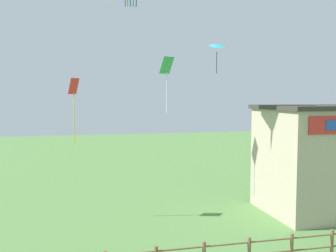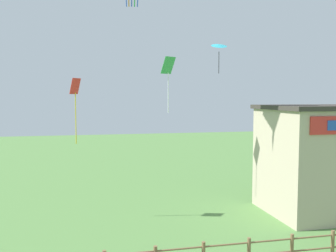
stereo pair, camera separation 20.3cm
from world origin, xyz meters
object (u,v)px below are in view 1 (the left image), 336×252
Objects in this scene: seaside_building at (329,158)px; kite_cyan_delta at (217,46)px; kite_green_diamond at (167,73)px; kite_red_diamond at (74,98)px.

kite_cyan_delta is (-4.57, 6.42, 7.15)m from seaside_building.
kite_cyan_delta reaches higher than kite_green_diamond.
seaside_building is at bearing -54.52° from kite_cyan_delta.
kite_green_diamond reaches higher than kite_red_diamond.
kite_green_diamond is at bearing 8.63° from kite_red_diamond.
kite_red_diamond reaches higher than seaside_building.
kite_green_diamond is 5.60m from kite_red_diamond.
kite_cyan_delta is at bearing 38.49° from kite_green_diamond.
kite_green_diamond is (-9.03, 2.87, 4.99)m from seaside_building.
kite_cyan_delta reaches higher than seaside_building.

